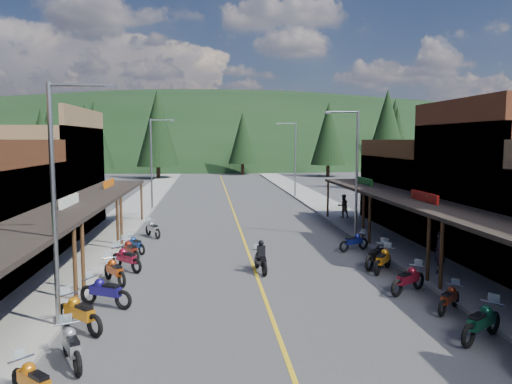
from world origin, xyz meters
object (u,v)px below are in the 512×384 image
object	(u,v)px
pine_3	(243,138)
pine_6	(475,138)
streetlight_0	(58,194)
pedestrian_east_b	(343,206)
bike_west_5	(79,311)
pine_2	(158,128)
pine_11	(387,132)
streetlight_3	(294,156)
rider_on_bike	(261,259)
pine_9	(397,138)
bike_west_6	(105,290)
bike_west_9	(130,249)
bike_west_7	(115,270)
bike_west_11	(153,228)
bike_east_7	(383,259)
shop_east_3	(434,192)
bike_east_9	(354,241)
shop_west_3	(29,181)
bike_east_6	(408,278)
pine_5	(394,130)
pine_7	(49,134)
bike_west_3	(34,380)
bike_east_4	(482,321)
pedestrian_east_a	(439,252)
bike_east_8	(377,254)
streetlight_2	(355,168)
streetlight_1	(153,160)
pine_10	(94,135)
pine_1	(85,134)
bike_west_4	(71,344)
bike_west_10	(135,243)
bike_east_5	(449,297)
bike_west_8	(126,257)
pine_8	(42,141)
pine_4	(328,133)

from	to	relation	value
pine_3	pine_6	size ratio (longest dim) A/B	1.00
streetlight_0	pine_6	xyz separation A→B (m)	(52.95, 70.00, 2.02)
pedestrian_east_b	bike_west_5	bearing A→B (deg)	48.57
pine_2	pine_11	size ratio (longest dim) A/B	1.13
streetlight_3	rider_on_bike	bearing A→B (deg)	-102.75
streetlight_3	pine_2	world-z (taller)	pine_2
pine_9	bike_west_6	xyz separation A→B (m)	(-30.01, -48.90, -5.74)
bike_west_9	bike_west_7	bearing A→B (deg)	-121.56
streetlight_3	pine_3	world-z (taller)	pine_3
bike_west_11	pedestrian_east_b	size ratio (longest dim) A/B	1.14
bike_east_7	pine_3	bearing A→B (deg)	128.41
shop_east_3	pine_9	xyz separation A→B (m)	(10.25, 33.70, 3.85)
bike_east_9	rider_on_bike	bearing A→B (deg)	-80.95
shop_west_3	bike_east_6	bearing A→B (deg)	-36.76
pine_5	pine_7	world-z (taller)	pine_5
bike_west_3	bike_east_4	distance (m)	12.71
pedestrian_east_a	pine_5	bearing A→B (deg)	-176.98
bike_west_7	bike_east_8	size ratio (longest dim) A/B	0.93
bike_west_9	streetlight_2	bearing A→B (deg)	-10.77
bike_west_11	bike_east_8	xyz separation A→B (m)	(11.67, -8.75, 0.07)
streetlight_1	pine_10	xyz separation A→B (m)	(-11.05, 28.00, 2.32)
pine_3	bike_west_6	bearing A→B (deg)	-98.15
bike_west_7	pedestrian_east_b	xyz separation A→B (m)	(14.54, 16.16, 0.44)
bike_west_11	bike_east_6	xyz separation A→B (m)	(11.55, -12.80, 0.04)
pine_1	bike_east_6	xyz separation A→B (m)	(29.85, -73.37, -6.61)
pine_7	pedestrian_east_a	size ratio (longest dim) A/B	6.54
pine_2	bike_west_3	xyz separation A→B (m)	(3.70, -68.73, -7.42)
pine_9	bike_east_4	bearing A→B (deg)	-108.51
bike_west_4	rider_on_bike	size ratio (longest dim) A/B	0.99
bike_west_10	bike_east_6	world-z (taller)	bike_east_6
pine_1	pine_2	xyz separation A→B (m)	(14.00, -12.00, 0.75)
bike_west_10	pine_10	bearing A→B (deg)	66.77
pine_7	bike_west_11	size ratio (longest dim) A/B	6.06
shop_west_3	streetlight_1	distance (m)	12.73
pine_7	bike_west_3	distance (m)	90.70
bike_west_5	pedestrian_east_a	distance (m)	15.54
bike_east_7	bike_west_10	bearing A→B (deg)	-166.11
bike_east_8	bike_west_10	bearing A→B (deg)	-155.10
shop_west_3	rider_on_bike	world-z (taller)	shop_west_3
streetlight_0	pine_7	xyz separation A→B (m)	(-25.05, 82.00, 2.78)
bike_west_4	bike_west_6	bearing A→B (deg)	65.23
pine_2	pine_3	size ratio (longest dim) A/B	1.27
bike_west_5	pedestrian_east_b	xyz separation A→B (m)	(14.68, 21.58, 0.39)
streetlight_1	bike_east_5	world-z (taller)	streetlight_1
pine_1	bike_west_3	world-z (taller)	pine_1
bike_west_3	bike_west_8	bearing A→B (deg)	42.82
bike_west_5	streetlight_1	bearing A→B (deg)	44.81
bike_west_8	bike_east_7	distance (m)	12.12
pine_8	bike_east_8	bearing A→B (deg)	-54.58
pine_4	pedestrian_east_a	bearing A→B (deg)	-99.06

